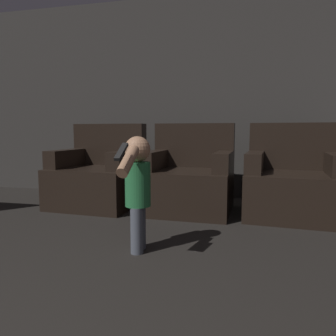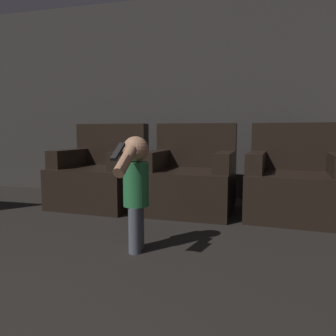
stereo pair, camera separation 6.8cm
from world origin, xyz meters
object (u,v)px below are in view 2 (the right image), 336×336
(armchair_left, at_px, (101,177))
(person_toddler, at_px, (136,184))
(armchair_middle, at_px, (190,180))
(armchair_right, at_px, (295,184))

(armchair_left, height_order, person_toddler, armchair_left)
(armchair_middle, xyz_separation_m, person_toddler, (-0.14, -1.32, 0.16))
(armchair_middle, bearing_deg, person_toddler, -94.18)
(armchair_left, distance_m, armchair_middle, 1.07)
(armchair_right, distance_m, person_toddler, 1.80)
(armchair_right, relative_size, person_toddler, 1.19)
(person_toddler, bearing_deg, armchair_middle, -13.41)
(armchair_left, distance_m, person_toddler, 1.62)
(armchair_left, bearing_deg, person_toddler, -51.19)
(armchair_left, xyz_separation_m, armchair_right, (2.14, -0.00, 0.00))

